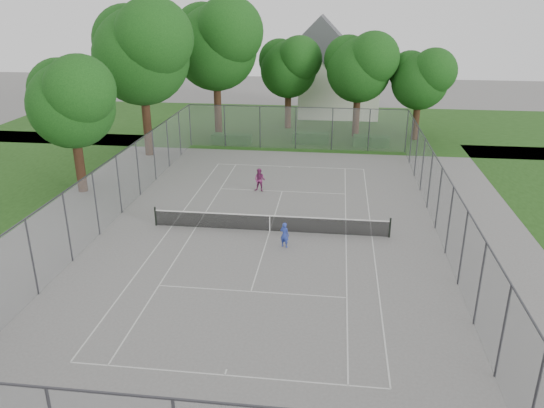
# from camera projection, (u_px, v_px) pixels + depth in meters

# --- Properties ---
(ground) EXTENTS (120.00, 120.00, 0.00)m
(ground) POSITION_uv_depth(u_px,v_px,m) (270.00, 231.00, 28.80)
(ground) COLOR slate
(ground) RESTS_ON ground
(grass_far) EXTENTS (60.00, 20.00, 0.00)m
(grass_far) POSITION_uv_depth(u_px,v_px,m) (303.00, 125.00, 52.83)
(grass_far) COLOR #1F4614
(grass_far) RESTS_ON ground
(court_markings) EXTENTS (11.03, 23.83, 0.01)m
(court_markings) POSITION_uv_depth(u_px,v_px,m) (270.00, 231.00, 28.80)
(court_markings) COLOR silver
(court_markings) RESTS_ON ground
(tennis_net) EXTENTS (12.87, 0.10, 1.10)m
(tennis_net) POSITION_uv_depth(u_px,v_px,m) (270.00, 223.00, 28.61)
(tennis_net) COLOR black
(tennis_net) RESTS_ON ground
(perimeter_fence) EXTENTS (18.08, 34.08, 3.52)m
(perimeter_fence) POSITION_uv_depth(u_px,v_px,m) (270.00, 200.00, 28.14)
(perimeter_fence) COLOR #38383D
(perimeter_fence) RESTS_ON ground
(tree_far_left) EXTENTS (8.42, 7.69, 12.10)m
(tree_far_left) POSITION_uv_depth(u_px,v_px,m) (216.00, 41.00, 45.96)
(tree_far_left) COLOR #321C12
(tree_far_left) RESTS_ON ground
(tree_far_midleft) EXTENTS (6.06, 5.53, 8.71)m
(tree_far_midleft) POSITION_uv_depth(u_px,v_px,m) (289.00, 65.00, 49.44)
(tree_far_midleft) COLOR #321C12
(tree_far_midleft) RESTS_ON ground
(tree_far_midright) EXTENTS (6.47, 5.91, 9.30)m
(tree_far_midright) POSITION_uv_depth(u_px,v_px,m) (360.00, 65.00, 46.10)
(tree_far_midright) COLOR #321C12
(tree_far_midright) RESTS_ON ground
(tree_far_right) EXTENTS (5.57, 5.09, 8.01)m
(tree_far_right) POSITION_uv_depth(u_px,v_px,m) (421.00, 77.00, 45.43)
(tree_far_right) COLOR #321C12
(tree_far_right) RESTS_ON ground
(tree_side_back) EXTENTS (8.37, 7.64, 12.04)m
(tree_side_back) POSITION_uv_depth(u_px,v_px,m) (142.00, 49.00, 39.76)
(tree_side_back) COLOR #321C12
(tree_side_back) RESTS_ON ground
(tree_side_front) EXTENTS (6.15, 5.61, 8.84)m
(tree_side_front) POSITION_uv_depth(u_px,v_px,m) (71.00, 98.00, 32.54)
(tree_side_front) COLOR #321C12
(tree_side_front) RESTS_ON ground
(hedge_left) EXTENTS (3.40, 1.02, 0.85)m
(hedge_left) POSITION_uv_depth(u_px,v_px,m) (232.00, 139.00, 45.90)
(hedge_left) COLOR #1B4917
(hedge_left) RESTS_ON ground
(hedge_mid) EXTENTS (3.11, 0.89, 0.98)m
(hedge_mid) POSITION_uv_depth(u_px,v_px,m) (311.00, 138.00, 45.87)
(hedge_mid) COLOR #1B4917
(hedge_mid) RESTS_ON ground
(hedge_right) EXTENTS (3.01, 1.10, 0.90)m
(hedge_right) POSITION_uv_depth(u_px,v_px,m) (371.00, 141.00, 45.11)
(hedge_right) COLOR #1B4917
(hedge_right) RESTS_ON ground
(house) EXTENTS (8.22, 6.37, 10.24)m
(house) POSITION_uv_depth(u_px,v_px,m) (339.00, 76.00, 55.93)
(house) COLOR silver
(house) RESTS_ON ground
(girl_player) EXTENTS (0.57, 0.49, 1.33)m
(girl_player) POSITION_uv_depth(u_px,v_px,m) (285.00, 235.00, 26.76)
(girl_player) COLOR #2D41AB
(girl_player) RESTS_ON ground
(woman_player) EXTENTS (0.84, 0.71, 1.53)m
(woman_player) POSITION_uv_depth(u_px,v_px,m) (260.00, 180.00, 34.48)
(woman_player) COLOR #812B61
(woman_player) RESTS_ON ground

